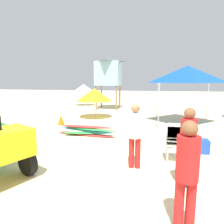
# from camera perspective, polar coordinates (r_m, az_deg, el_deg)

# --- Properties ---
(ground) EXTENTS (80.00, 80.00, 0.00)m
(ground) POSITION_cam_1_polar(r_m,az_deg,el_deg) (4.72, -8.73, -18.79)
(ground) COLOR beige
(stacked_plastic_chairs) EXTENTS (0.48, 0.48, 1.11)m
(stacked_plastic_chairs) POSITION_cam_1_polar(r_m,az_deg,el_deg) (5.56, 18.29, -7.54)
(stacked_plastic_chairs) COLOR white
(stacked_plastic_chairs) RESTS_ON ground
(surfboard_pile) EXTENTS (2.61, 0.83, 0.40)m
(surfboard_pile) POSITION_cam_1_polar(r_m,az_deg,el_deg) (8.00, -7.45, -5.46)
(surfboard_pile) COLOR red
(surfboard_pile) RESTS_ON ground
(lifeguard_near_left) EXTENTS (0.32, 0.32, 1.68)m
(lifeguard_near_left) POSITION_cam_1_polar(r_m,az_deg,el_deg) (4.24, 21.42, -8.45)
(lifeguard_near_left) COLOR #33598C
(lifeguard_near_left) RESTS_ON ground
(lifeguard_near_center) EXTENTS (0.32, 0.32, 1.65)m
(lifeguard_near_center) POSITION_cam_1_polar(r_m,az_deg,el_deg) (4.90, 6.77, -5.82)
(lifeguard_near_center) COLOR red
(lifeguard_near_center) RESTS_ON ground
(lifeguard_near_right) EXTENTS (0.32, 0.32, 1.67)m
(lifeguard_near_right) POSITION_cam_1_polar(r_m,az_deg,el_deg) (3.05, 21.21, -15.57)
(lifeguard_near_right) COLOR red
(lifeguard_near_right) RESTS_ON ground
(popup_canopy) EXTENTS (2.88, 2.88, 2.98)m
(popup_canopy) POSITION_cam_1_polar(r_m,az_deg,el_deg) (10.77, 21.34, 10.30)
(popup_canopy) COLOR #B2B2B7
(popup_canopy) RESTS_ON ground
(lifeguard_tower) EXTENTS (1.98, 1.98, 4.11)m
(lifeguard_tower) POSITION_cam_1_polar(r_m,az_deg,el_deg) (15.30, -1.08, 12.07)
(lifeguard_tower) COLOR olive
(lifeguard_tower) RESTS_ON ground
(beach_umbrella_mid) EXTENTS (2.10, 2.10, 1.76)m
(beach_umbrella_mid) POSITION_cam_1_polar(r_m,az_deg,el_deg) (11.69, -5.20, 5.11)
(beach_umbrella_mid) COLOR beige
(beach_umbrella_mid) RESTS_ON ground
(beach_umbrella_far) EXTENTS (1.86, 1.86, 1.92)m
(beach_umbrella_far) POSITION_cam_1_polar(r_m,az_deg,el_deg) (17.71, -8.36, 7.05)
(beach_umbrella_far) COLOR beige
(beach_umbrella_far) RESTS_ON ground
(traffic_cone_near) EXTENTS (0.35, 0.35, 0.50)m
(traffic_cone_near) POSITION_cam_1_polar(r_m,az_deg,el_deg) (10.22, -14.77, -2.22)
(traffic_cone_near) COLOR orange
(traffic_cone_near) RESTS_ON ground
(cooler_box) EXTENTS (0.52, 0.36, 0.41)m
(cooler_box) POSITION_cam_1_polar(r_m,az_deg,el_deg) (6.68, 24.40, -9.09)
(cooler_box) COLOR blue
(cooler_box) RESTS_ON ground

